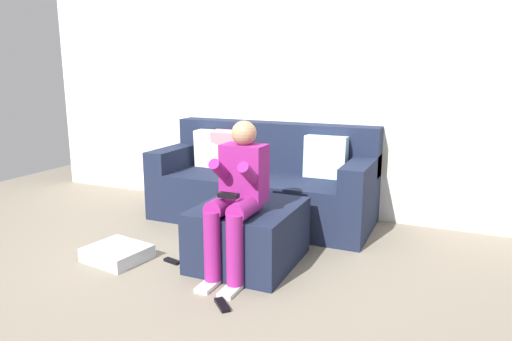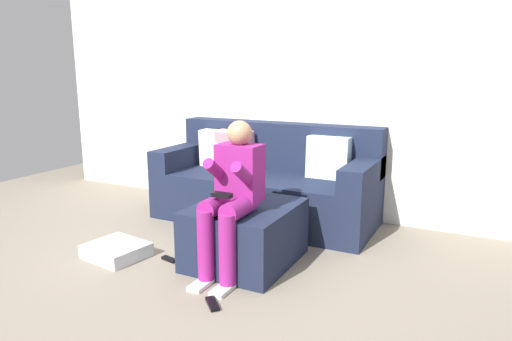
% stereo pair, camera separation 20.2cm
% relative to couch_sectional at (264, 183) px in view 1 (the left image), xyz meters
% --- Properties ---
extents(ground_plane, '(7.55, 7.55, 0.00)m').
position_rel_couch_sectional_xyz_m(ground_plane, '(0.02, -1.56, -0.36)').
color(ground_plane, slate).
extents(wall_back, '(5.80, 0.10, 2.58)m').
position_rel_couch_sectional_xyz_m(wall_back, '(0.02, 0.43, 0.93)').
color(wall_back, silver).
rests_on(wall_back, ground_plane).
extents(couch_sectional, '(2.10, 0.89, 0.92)m').
position_rel_couch_sectional_xyz_m(couch_sectional, '(0.00, 0.00, 0.00)').
color(couch_sectional, '#192138').
rests_on(couch_sectional, ground_plane).
extents(ottoman, '(0.71, 0.82, 0.45)m').
position_rel_couch_sectional_xyz_m(ottoman, '(0.31, -1.03, -0.13)').
color(ottoman, '#192138').
rests_on(ottoman, ground_plane).
extents(person_seated, '(0.31, 0.60, 1.09)m').
position_rel_couch_sectional_xyz_m(person_seated, '(0.33, -1.26, 0.24)').
color(person_seated, '#8C1E72').
rests_on(person_seated, ground_plane).
extents(storage_bin, '(0.49, 0.44, 0.11)m').
position_rel_couch_sectional_xyz_m(storage_bin, '(-0.63, -1.41, -0.30)').
color(storage_bin, silver).
rests_on(storage_bin, ground_plane).
extents(remote_near_ottoman, '(0.16, 0.16, 0.02)m').
position_rel_couch_sectional_xyz_m(remote_near_ottoman, '(0.45, -1.72, -0.35)').
color(remote_near_ottoman, black).
rests_on(remote_near_ottoman, ground_plane).
extents(remote_by_storage_bin, '(0.15, 0.08, 0.02)m').
position_rel_couch_sectional_xyz_m(remote_by_storage_bin, '(-0.22, -1.28, -0.35)').
color(remote_by_storage_bin, black).
rests_on(remote_by_storage_bin, ground_plane).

